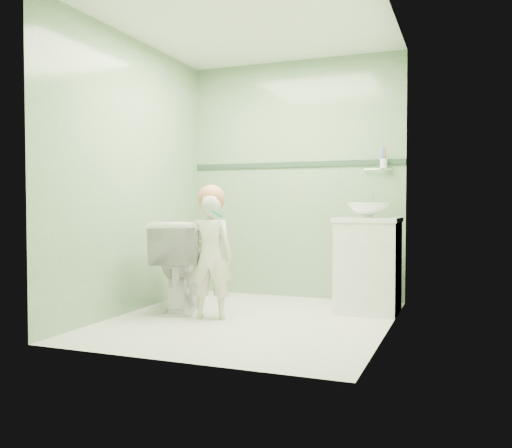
% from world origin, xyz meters
% --- Properties ---
extents(ground, '(2.50, 2.50, 0.00)m').
position_xyz_m(ground, '(0.00, 0.00, 0.00)').
color(ground, white).
rests_on(ground, ground).
extents(room_shell, '(2.50, 2.54, 2.40)m').
position_xyz_m(room_shell, '(0.00, 0.00, 1.20)').
color(room_shell, '#769F71').
rests_on(room_shell, ground).
extents(trim_stripe, '(2.20, 0.02, 0.05)m').
position_xyz_m(trim_stripe, '(0.00, 1.24, 1.35)').
color(trim_stripe, '#2B4634').
rests_on(trim_stripe, room_shell).
extents(vanity, '(0.52, 0.50, 0.80)m').
position_xyz_m(vanity, '(0.84, 0.70, 0.40)').
color(vanity, white).
rests_on(vanity, ground).
extents(counter, '(0.54, 0.52, 0.04)m').
position_xyz_m(counter, '(0.84, 0.70, 0.81)').
color(counter, white).
rests_on(counter, vanity).
extents(basin, '(0.37, 0.37, 0.13)m').
position_xyz_m(basin, '(0.84, 0.70, 0.89)').
color(basin, white).
rests_on(basin, counter).
extents(faucet, '(0.03, 0.13, 0.18)m').
position_xyz_m(faucet, '(0.84, 0.89, 0.97)').
color(faucet, silver).
rests_on(faucet, counter).
extents(cup_holder, '(0.26, 0.07, 0.21)m').
position_xyz_m(cup_holder, '(0.89, 1.18, 1.33)').
color(cup_holder, silver).
rests_on(cup_holder, room_shell).
extents(toilet, '(0.68, 0.89, 0.80)m').
position_xyz_m(toilet, '(-0.74, 0.19, 0.40)').
color(toilet, white).
rests_on(toilet, ground).
extents(toddler, '(0.43, 0.34, 1.03)m').
position_xyz_m(toddler, '(-0.33, -0.04, 0.51)').
color(toddler, beige).
rests_on(toddler, ground).
extents(hair_cap, '(0.23, 0.23, 0.23)m').
position_xyz_m(hair_cap, '(-0.33, -0.02, 0.99)').
color(hair_cap, '#BF704F').
rests_on(hair_cap, toddler).
extents(teal_toothbrush, '(0.10, 0.14, 0.08)m').
position_xyz_m(teal_toothbrush, '(-0.23, -0.14, 0.87)').
color(teal_toothbrush, '#058475').
rests_on(teal_toothbrush, toddler).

